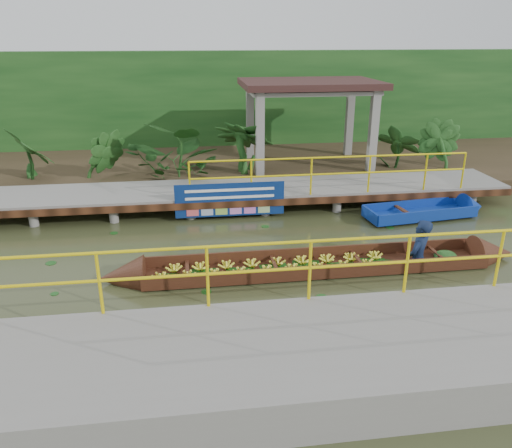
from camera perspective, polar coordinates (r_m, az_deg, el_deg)
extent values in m
plane|color=#31351A|center=(10.97, -1.92, -3.97)|extent=(80.00, 80.00, 0.00)
cube|color=#312818|center=(17.97, -4.49, 6.77)|extent=(30.00, 8.00, 0.45)
cube|color=gray|center=(14.05, -3.47, 3.88)|extent=(16.00, 2.00, 0.15)
cube|color=black|center=(13.13, -3.10, 2.28)|extent=(16.00, 0.12, 0.18)
cylinder|color=yellow|center=(13.35, 8.72, 7.54)|extent=(7.50, 0.05, 0.05)
cylinder|color=yellow|center=(13.46, 8.62, 5.68)|extent=(7.50, 0.05, 0.05)
cylinder|color=yellow|center=(13.47, 8.60, 5.48)|extent=(0.05, 0.05, 1.00)
cylinder|color=gray|center=(15.68, -26.13, 2.48)|extent=(0.24, 0.24, 0.55)
cylinder|color=gray|center=(13.68, -20.10, 0.87)|extent=(0.24, 0.24, 0.55)
cylinder|color=gray|center=(15.16, -18.96, 2.94)|extent=(0.24, 0.24, 0.55)
cylinder|color=gray|center=(13.38, -11.73, 1.32)|extent=(0.24, 0.24, 0.55)
cylinder|color=gray|center=(14.90, -11.40, 3.37)|extent=(0.24, 0.24, 0.55)
cylinder|color=gray|center=(13.38, -3.16, 1.74)|extent=(0.24, 0.24, 0.55)
cylinder|color=gray|center=(14.90, -3.69, 3.75)|extent=(0.24, 0.24, 0.55)
cylinder|color=gray|center=(13.68, 5.22, 2.11)|extent=(0.24, 0.24, 0.55)
cylinder|color=gray|center=(15.16, 3.88, 4.06)|extent=(0.24, 0.24, 0.55)
cylinder|color=gray|center=(14.25, 13.09, 2.43)|extent=(0.24, 0.24, 0.55)
cylinder|color=gray|center=(15.68, 11.08, 4.29)|extent=(0.24, 0.24, 0.55)
cylinder|color=gray|center=(15.07, 20.23, 2.67)|extent=(0.24, 0.24, 0.55)
cylinder|color=gray|center=(16.43, 17.72, 4.44)|extent=(0.24, 0.24, 0.55)
cylinder|color=gray|center=(13.38, -3.16, 1.74)|extent=(0.24, 0.24, 0.55)
cube|color=gray|center=(7.43, 9.63, -15.01)|extent=(18.00, 2.40, 0.70)
cylinder|color=yellow|center=(7.73, 7.76, -1.89)|extent=(10.00, 0.05, 0.05)
cylinder|color=yellow|center=(7.91, 7.60, -4.89)|extent=(10.00, 0.05, 0.05)
cylinder|color=yellow|center=(7.94, 7.58, -5.22)|extent=(0.05, 0.05, 1.00)
cube|color=gray|center=(15.45, 0.46, 9.71)|extent=(0.25, 0.25, 2.80)
cube|color=gray|center=(16.36, 13.22, 9.80)|extent=(0.25, 0.25, 2.80)
cube|color=gray|center=(17.79, -0.69, 11.22)|extent=(0.25, 0.25, 2.80)
cube|color=gray|center=(18.58, 10.61, 11.29)|extent=(0.25, 0.25, 2.80)
cube|color=gray|center=(16.77, 6.16, 14.98)|extent=(4.00, 2.60, 0.12)
cube|color=#341C1A|center=(16.75, 6.19, 15.66)|extent=(4.40, 3.00, 0.20)
cube|color=#133E14|center=(20.09, -5.11, 13.42)|extent=(30.00, 0.80, 4.00)
cube|color=#331B0E|center=(10.50, 6.93, -5.01)|extent=(7.11, 0.93, 0.05)
cube|color=#331B0E|center=(10.83, 6.37, -3.40)|extent=(7.11, 0.09, 0.30)
cube|color=#331B0E|center=(10.06, 7.61, -5.47)|extent=(7.11, 0.09, 0.30)
cone|color=#331B0E|center=(10.23, -15.10, -5.91)|extent=(0.89, 0.86, 0.85)
cone|color=#331B0E|center=(12.07, 25.44, -3.08)|extent=(0.89, 0.86, 0.85)
ellipsoid|color=#133E14|center=(11.50, 20.81, -3.43)|extent=(0.50, 0.39, 0.23)
imported|color=#0F1B37|center=(10.90, 18.51, 0.41)|extent=(0.79, 0.78, 1.84)
cube|color=navy|center=(14.00, 18.16, 1.03)|extent=(3.00, 1.23, 0.10)
cube|color=navy|center=(14.30, 17.28, 2.05)|extent=(2.90, 0.43, 0.29)
cube|color=navy|center=(13.62, 19.18, 0.88)|extent=(2.90, 0.43, 0.29)
cube|color=navy|center=(13.24, 12.90, 0.97)|extent=(0.17, 0.87, 0.29)
cone|color=navy|center=(14.92, 23.52, 1.77)|extent=(0.68, 0.88, 0.82)
cube|color=black|center=(13.69, 16.52, 1.47)|extent=(0.21, 0.88, 0.05)
cube|color=navy|center=(13.07, -2.99, 2.79)|extent=(2.87, 0.03, 0.90)
cube|color=white|center=(12.97, -3.00, 3.90)|extent=(2.33, 0.01, 0.07)
cube|color=white|center=(13.03, -2.99, 3.06)|extent=(2.33, 0.01, 0.07)
imported|color=#133E14|center=(16.25, -24.76, 7.31)|extent=(1.38, 1.38, 1.72)
imported|color=#133E14|center=(15.79, -17.76, 7.89)|extent=(1.38, 1.38, 1.72)
imported|color=#133E14|center=(15.55, -8.57, 8.47)|extent=(1.38, 1.38, 1.72)
imported|color=#133E14|center=(15.65, -1.15, 8.78)|extent=(1.38, 1.38, 1.72)
imported|color=#133E14|center=(16.97, 16.07, 8.93)|extent=(1.38, 1.38, 1.72)
imported|color=#133E14|center=(17.62, 20.60, 8.84)|extent=(1.38, 1.38, 1.72)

